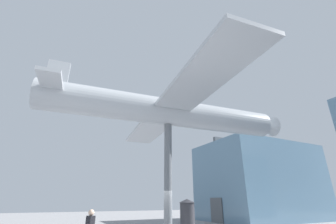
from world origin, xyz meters
TOP-DOWN VIEW (x-y plane):
  - glass_pavilion_left at (-8.32, 16.02)m, footprint 8.55×13.03m
  - support_pylon_central at (0.00, 0.00)m, footprint 0.44×0.44m
  - suspended_airplane at (0.01, 0.16)m, footprint 15.73×15.86m
  - info_kiosk at (-4.03, 3.56)m, footprint 1.22×1.22m

SIDE VIEW (x-z plane):
  - info_kiosk at x=-4.03m, z-range 0.04..2.18m
  - support_pylon_central at x=0.00m, z-range 0.00..6.23m
  - glass_pavilion_left at x=-8.32m, z-range -0.29..8.43m
  - suspended_airplane at x=0.01m, z-range 5.61..8.51m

